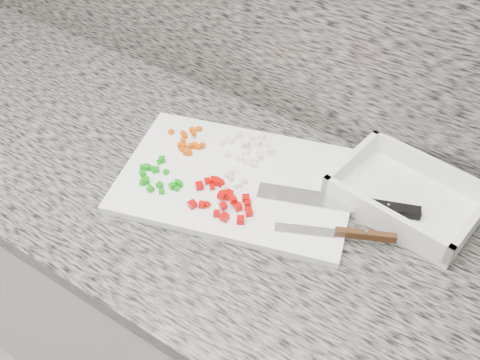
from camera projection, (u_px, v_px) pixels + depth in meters
name	position (u px, v px, depth m)	size (l,w,h in m)	color
cabinet	(209.00, 307.00, 1.44)	(3.92, 0.62, 0.86)	beige
countertop	(200.00, 191.00, 1.12)	(3.96, 0.64, 0.04)	slate
cutting_board	(237.00, 180.00, 1.10)	(0.47, 0.31, 0.02)	white
carrot_pile	(189.00, 142.00, 1.17)	(0.10, 0.09, 0.02)	#D34B04
onion_pile	(249.00, 148.00, 1.15)	(0.12, 0.11, 0.02)	white
green_pepper_pile	(156.00, 176.00, 1.09)	(0.11, 0.10, 0.01)	#0C8D0C
red_pepper_pile	(225.00, 199.00, 1.04)	(0.14, 0.10, 0.02)	#C40302
garlic_pile	(233.00, 179.00, 1.09)	(0.05, 0.05, 0.01)	beige
chef_knife	(359.00, 204.00, 1.03)	(0.31, 0.14, 0.02)	silver
paring_knife	(350.00, 234.00, 0.98)	(0.21, 0.11, 0.02)	silver
tray	(406.00, 197.00, 1.05)	(0.30, 0.23, 0.06)	white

